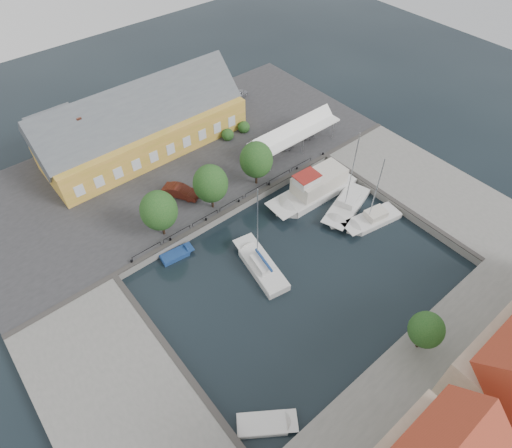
% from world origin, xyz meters
% --- Properties ---
extents(ground, '(140.00, 140.00, 0.00)m').
position_xyz_m(ground, '(0.00, 0.00, 0.00)').
color(ground, black).
rests_on(ground, ground).
extents(north_quay, '(56.00, 26.00, 1.00)m').
position_xyz_m(north_quay, '(0.00, 23.00, 0.50)').
color(north_quay, '#2D2D30').
rests_on(north_quay, ground).
extents(west_quay, '(12.00, 24.00, 1.00)m').
position_xyz_m(west_quay, '(-22.00, -2.00, 0.50)').
color(west_quay, slate).
rests_on(west_quay, ground).
extents(east_quay, '(12.00, 24.00, 1.00)m').
position_xyz_m(east_quay, '(22.00, -2.00, 0.50)').
color(east_quay, slate).
rests_on(east_quay, ground).
extents(south_bank, '(56.00, 14.00, 1.00)m').
position_xyz_m(south_bank, '(0.00, -21.00, 0.50)').
color(south_bank, slate).
rests_on(south_bank, ground).
extents(quay_edge_fittings, '(56.00, 24.72, 0.40)m').
position_xyz_m(quay_edge_fittings, '(0.02, 4.75, 1.06)').
color(quay_edge_fittings, '#383533').
rests_on(quay_edge_fittings, north_quay).
extents(warehouse, '(28.56, 14.00, 9.55)m').
position_xyz_m(warehouse, '(-2.60, 28.36, 4.43)').
color(warehouse, gold).
rests_on(warehouse, north_quay).
extents(tent_canopy, '(14.00, 4.00, 2.83)m').
position_xyz_m(tent_canopy, '(14.00, 14.50, 3.68)').
color(tent_canopy, white).
rests_on(tent_canopy, north_quay).
extents(quay_trees, '(18.20, 4.20, 6.30)m').
position_xyz_m(quay_trees, '(-2.00, 12.00, 4.88)').
color(quay_trees, black).
rests_on(quay_trees, north_quay).
extents(car_silver, '(4.18, 2.87, 1.32)m').
position_xyz_m(car_silver, '(16.02, 29.93, 1.66)').
color(car_silver, '#A6A8AE').
rests_on(car_silver, north_quay).
extents(car_red, '(3.84, 4.85, 1.54)m').
position_xyz_m(car_red, '(-3.91, 16.19, 1.77)').
color(car_red, '#5B1F14').
rests_on(car_red, north_quay).
extents(center_sailboat, '(4.02, 8.95, 11.99)m').
position_xyz_m(center_sailboat, '(-3.02, 1.41, 0.36)').
color(center_sailboat, silver).
rests_on(center_sailboat, ground).
extents(trawler, '(13.08, 4.26, 5.00)m').
position_xyz_m(trawler, '(10.12, 6.27, 1.02)').
color(trawler, silver).
rests_on(trawler, ground).
extents(east_boat_a, '(9.31, 5.60, 12.55)m').
position_xyz_m(east_boat_a, '(11.60, 1.94, 0.26)').
color(east_boat_a, silver).
rests_on(east_boat_a, ground).
extents(east_boat_b, '(8.10, 3.90, 10.75)m').
position_xyz_m(east_boat_b, '(12.21, -1.73, 0.26)').
color(east_boat_b, silver).
rests_on(east_boat_b, ground).
extents(launch_sw, '(5.35, 4.57, 0.98)m').
position_xyz_m(launch_sw, '(-13.42, -11.56, 0.09)').
color(launch_sw, silver).
rests_on(launch_sw, ground).
extents(launch_nw, '(4.01, 1.93, 0.88)m').
position_xyz_m(launch_nw, '(-9.32, 9.03, 0.09)').
color(launch_nw, navy).
rests_on(launch_nw, ground).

